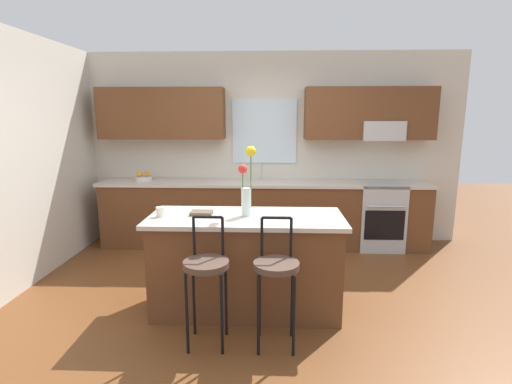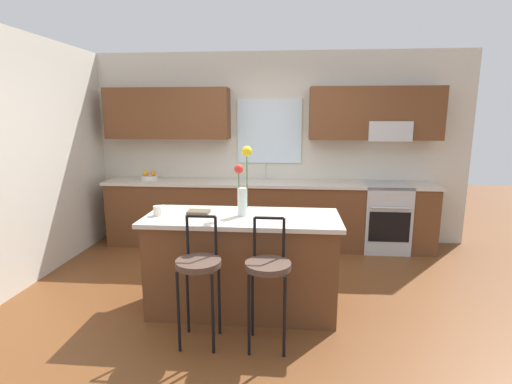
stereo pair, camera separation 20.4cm
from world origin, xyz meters
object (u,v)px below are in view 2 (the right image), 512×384
at_px(bar_stool_near, 199,269).
at_px(fruit_bowl_oranges, 149,177).
at_px(bar_stool_middle, 268,271).
at_px(cookbook, 199,212).
at_px(flower_vase, 243,185).
at_px(kitchen_island, 242,263).
at_px(oven_range, 384,217).
at_px(mug_ceramic, 158,211).

distance_m(bar_stool_near, fruit_bowl_oranges, 2.80).
bearing_deg(bar_stool_middle, cookbook, 138.02).
xyz_separation_m(bar_stool_near, flower_vase, (0.28, 0.59, 0.57)).
bearing_deg(flower_vase, bar_stool_middle, -65.68).
bearing_deg(bar_stool_middle, flower_vase, 114.32).
height_order(bar_stool_near, flower_vase, flower_vase).
bearing_deg(kitchen_island, bar_stool_near, -115.11).
distance_m(bar_stool_middle, cookbook, 0.98).
xyz_separation_m(bar_stool_near, fruit_bowl_oranges, (-1.30, 2.47, 0.33)).
xyz_separation_m(kitchen_island, flower_vase, (0.01, 0.01, 0.74)).
relative_size(kitchen_island, bar_stool_middle, 1.72).
distance_m(oven_range, kitchen_island, 2.53).
relative_size(cookbook, fruit_bowl_oranges, 0.83).
distance_m(bar_stool_middle, fruit_bowl_oranges, 3.10).
xyz_separation_m(kitchen_island, bar_stool_middle, (0.28, -0.59, 0.17)).
bearing_deg(bar_stool_middle, mug_ceramic, 153.19).
xyz_separation_m(bar_stool_near, bar_stool_middle, (0.55, 0.00, 0.00)).
distance_m(flower_vase, cookbook, 0.51).
bearing_deg(kitchen_island, bar_stool_middle, -64.89).
xyz_separation_m(bar_stool_near, cookbook, (-0.14, 0.62, 0.30)).
xyz_separation_m(flower_vase, fruit_bowl_oranges, (-1.58, 1.87, -0.25)).
relative_size(bar_stool_middle, fruit_bowl_oranges, 4.34).
relative_size(kitchen_island, fruit_bowl_oranges, 7.45).
distance_m(bar_stool_near, mug_ceramic, 0.80).
relative_size(flower_vase, fruit_bowl_oranges, 2.67).
xyz_separation_m(bar_stool_middle, mug_ceramic, (-1.05, 0.53, 0.33)).
relative_size(bar_stool_middle, flower_vase, 1.63).
bearing_deg(oven_range, bar_stool_middle, -120.78).
height_order(kitchen_island, bar_stool_near, bar_stool_near).
bearing_deg(bar_stool_middle, kitchen_island, 115.11).
distance_m(kitchen_island, bar_stool_middle, 0.67).
distance_m(kitchen_island, flower_vase, 0.74).
relative_size(kitchen_island, mug_ceramic, 19.87).
bearing_deg(bar_stool_near, cookbook, 102.84).
bearing_deg(fruit_bowl_oranges, oven_range, -0.43).
height_order(bar_stool_middle, flower_vase, flower_vase).
bearing_deg(kitchen_island, flower_vase, 34.27).
xyz_separation_m(cookbook, fruit_bowl_oranges, (-1.16, 1.84, 0.03)).
height_order(flower_vase, mug_ceramic, flower_vase).
height_order(kitchen_island, mug_ceramic, mug_ceramic).
bearing_deg(flower_vase, kitchen_island, -145.73).
xyz_separation_m(mug_ceramic, cookbook, (0.36, 0.09, -0.03)).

